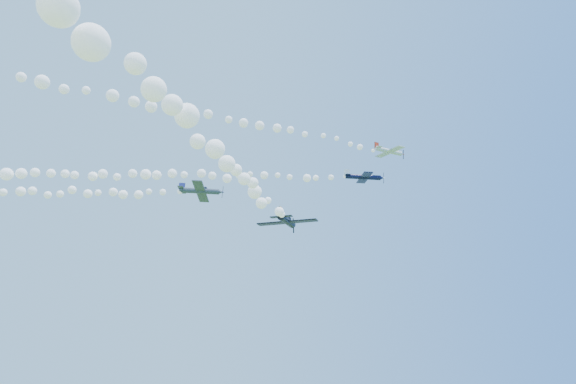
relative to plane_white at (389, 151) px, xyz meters
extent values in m
cylinder|color=silver|center=(-0.21, -0.04, 0.00)|extent=(5.82, 1.59, 0.91)
cone|color=silver|center=(2.84, 0.58, -0.06)|extent=(0.78, 0.85, 0.78)
cone|color=#A72813|center=(3.27, 0.66, -0.07)|extent=(0.33, 0.31, 0.27)
cube|color=black|center=(3.15, 0.64, -0.06)|extent=(0.13, 0.25, 1.83)
cube|color=silver|center=(0.02, 0.01, -0.12)|extent=(2.82, 7.23, 0.61)
cube|color=silver|center=(-2.74, -0.56, 0.10)|extent=(1.29, 2.61, 0.25)
cube|color=#A72813|center=(-2.80, -0.61, 0.62)|extent=(0.94, 0.33, 1.17)
sphere|color=black|center=(0.60, 0.10, 0.35)|extent=(0.83, 0.85, 0.75)
cylinder|color=#0C0E36|center=(-3.77, 3.93, -4.05)|extent=(6.57, 2.79, 1.18)
cone|color=#0C0E36|center=(-0.30, 3.16, -4.19)|extent=(1.02, 1.07, 0.91)
cone|color=white|center=(0.18, 3.06, -4.21)|extent=(0.41, 0.39, 0.32)
cube|color=black|center=(0.05, 3.08, -4.21)|extent=(0.13, 0.33, 2.08)
cube|color=#0C0E36|center=(-3.50, 3.88, -4.19)|extent=(3.38, 8.23, 0.83)
cube|color=#0C0E36|center=(-6.64, 4.57, -3.88)|extent=(1.53, 2.97, 0.34)
cube|color=white|center=(-6.72, 4.54, -3.27)|extent=(1.06, 0.43, 1.36)
sphere|color=black|center=(-2.85, 3.70, -3.67)|extent=(0.96, 1.00, 0.87)
cylinder|color=#353E4D|center=(-33.80, 3.94, -9.17)|extent=(6.74, 1.65, 1.30)
cone|color=#353E4D|center=(-30.33, 3.02, -9.37)|extent=(0.91, 0.98, 0.93)
cone|color=navy|center=(-29.85, 2.89, -9.40)|extent=(0.38, 0.35, 0.33)
cube|color=black|center=(-29.98, 2.92, -9.39)|extent=(0.28, 0.44, 2.10)
cube|color=#353E4D|center=(-33.55, 3.85, -9.32)|extent=(3.63, 8.29, 1.49)
cube|color=#353E4D|center=(-36.68, 4.72, -8.95)|extent=(1.62, 3.01, 0.58)
cube|color=navy|center=(-36.71, 4.82, -8.35)|extent=(1.16, 0.54, 1.38)
sphere|color=black|center=(-32.85, 3.76, -8.81)|extent=(1.04, 1.07, 0.95)
cylinder|color=black|center=(-23.62, -15.72, -18.42)|extent=(3.75, 6.19, 1.32)
cone|color=black|center=(-21.97, -12.65, -18.20)|extent=(1.13, 1.11, 0.91)
cone|color=orange|center=(-21.74, -12.23, -18.17)|extent=(0.42, 0.44, 0.32)
cube|color=black|center=(-21.80, -12.34, -18.18)|extent=(0.26, 0.21, 2.04)
cube|color=black|center=(-23.49, -15.47, -18.53)|extent=(7.75, 5.21, 0.44)
cube|color=black|center=(-25.00, -18.26, -18.56)|extent=(2.89, 2.13, 0.21)
cube|color=orange|center=(-25.07, -18.37, -17.97)|extent=(0.63, 1.00, 1.35)
sphere|color=black|center=(-23.21, -14.93, -17.96)|extent=(1.09, 1.08, 0.84)
camera|label=1|loc=(-39.02, -74.80, -33.39)|focal=30.00mm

